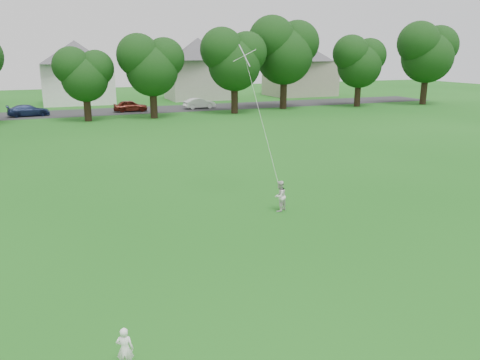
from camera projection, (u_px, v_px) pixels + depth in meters
name	position (u px, v px, depth m)	size (l,w,h in m)	color
ground	(200.00, 282.00, 13.36)	(160.00, 160.00, 0.00)	#155713
street	(86.00, 113.00, 50.93)	(90.00, 7.00, 0.01)	#2D2D30
toddler	(125.00, 349.00, 9.53)	(0.36, 0.23, 0.97)	white
older_boy	(280.00, 196.00, 19.14)	(0.63, 0.49, 1.29)	silver
kite	(262.00, 122.00, 19.26)	(0.84, 1.67, 5.96)	silver
tree_row	(125.00, 54.00, 45.44)	(84.93, 9.02, 10.61)	black
parked_cars	(1.00, 112.00, 46.95)	(47.15, 2.34, 1.26)	black
house_row	(86.00, 65.00, 59.04)	(76.95, 13.66, 9.77)	silver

